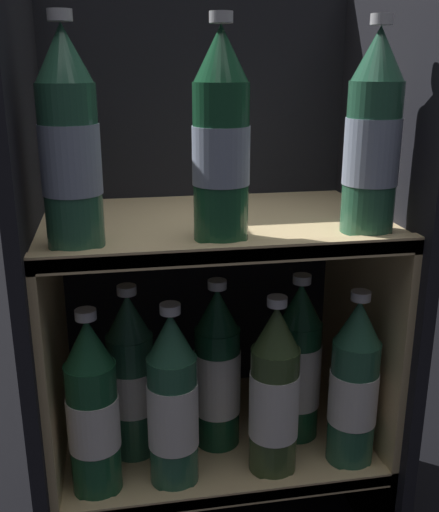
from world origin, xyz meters
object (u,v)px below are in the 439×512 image
Objects in this scene: bottle_upper_front_0 at (70,146)px; bottle_lower_front_0 at (93,411)px; bottle_lower_front_2 at (274,395)px; bottle_upper_front_1 at (221,142)px; bottle_lower_back_0 at (131,379)px; bottle_upper_front_2 at (373,139)px; bottle_lower_back_1 at (215,372)px; bottle_lower_back_2 at (298,365)px; bottle_lower_front_1 at (173,404)px; bottle_lower_front_3 at (354,386)px.

bottle_upper_front_0 reaches higher than bottle_lower_front_0.
bottle_lower_front_2 is (0.28, 0.00, -0.39)m from bottle_upper_front_0.
bottle_lower_front_0 is 0.27m from bottle_lower_front_2.
bottle_upper_front_0 is 0.19m from bottle_upper_front_1.
bottle_lower_back_0 is (-0.13, 0.09, -0.39)m from bottle_upper_front_1.
bottle_upper_front_2 is at bearing 0.00° from bottle_upper_front_0.
bottle_lower_back_0 is (0.06, 0.09, -0.39)m from bottle_upper_front_0.
bottle_upper_front_1 and bottle_upper_front_2 have the same top height.
bottle_lower_back_1 is at bearing -0.00° from bottle_lower_back_0.
bottle_lower_front_0 is 1.00× the size of bottle_lower_back_2.
bottle_lower_front_1 is at bearing -159.00° from bottle_lower_back_2.
bottle_lower_front_3 and bottle_lower_back_0 have the same top height.
bottle_upper_front_1 is 0.44m from bottle_lower_front_3.
bottle_upper_front_0 is at bearing 180.00° from bottle_lower_front_3.
bottle_lower_front_2 is 0.13m from bottle_lower_front_3.
bottle_lower_front_3 is at bearing 0.00° from bottle_upper_front_2.
bottle_lower_back_0 and bottle_lower_back_2 have the same top height.
bottle_lower_front_1 is at bearing 0.00° from bottle_lower_front_0.
bottle_upper_front_2 is at bearing -22.32° from bottle_lower_back_1.
bottle_upper_front_2 is 0.40m from bottle_lower_back_2.
bottle_upper_front_1 is 0.40m from bottle_lower_front_2.
bottle_lower_front_3 is (0.21, 0.00, -0.39)m from bottle_upper_front_1.
bottle_lower_back_0 is (-0.35, 0.09, 0.00)m from bottle_lower_front_3.
bottle_lower_front_0 is 1.00× the size of bottle_lower_front_3.
bottle_lower_front_1 is at bearing -132.68° from bottle_lower_back_1.
bottle_lower_front_2 is at bearing 180.00° from bottle_upper_front_2.
bottle_upper_front_1 is 0.43m from bottle_lower_front_0.
bottle_lower_back_1 is 1.00× the size of bottle_lower_back_2.
bottle_upper_front_2 is 1.00× the size of bottle_lower_back_2.
bottle_lower_back_2 is at bearing -0.00° from bottle_lower_back_0.
bottle_upper_front_1 is at bearing -32.83° from bottle_lower_back_0.
bottle_lower_back_0 is at bearing 180.00° from bottle_lower_back_2.
bottle_upper_front_1 is 0.42m from bottle_lower_back_0.
bottle_lower_front_1 is (0.12, 0.00, -0.39)m from bottle_upper_front_0.
bottle_lower_front_2 is 0.12m from bottle_lower_back_1.
bottle_lower_back_2 is at bearing 14.09° from bottle_lower_front_0.
bottle_lower_front_0 is (-0.40, 0.00, -0.39)m from bottle_upper_front_2.
bottle_upper_front_0 is at bearing 180.00° from bottle_lower_front_0.
bottle_lower_back_2 is (-0.06, 0.09, -0.39)m from bottle_upper_front_2.
bottle_upper_front_2 is (0.41, 0.00, -0.00)m from bottle_upper_front_0.
bottle_upper_front_2 is at bearing -13.88° from bottle_lower_back_0.
bottle_lower_front_2 and bottle_lower_front_3 have the same top height.
bottle_upper_front_1 is 0.39m from bottle_lower_front_1.
bottle_upper_front_2 is 1.00× the size of bottle_lower_front_0.
bottle_upper_front_2 is at bearing 0.00° from bottle_lower_front_0.
bottle_upper_front_1 reaches higher than bottle_lower_front_1.
bottle_lower_back_1 and bottle_lower_back_2 have the same top height.
bottle_lower_back_1 is at bearing 180.00° from bottle_lower_back_2.
bottle_lower_back_1 is 0.14m from bottle_lower_back_2.
bottle_lower_front_0 is at bearing 180.00° from bottle_lower_front_2.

